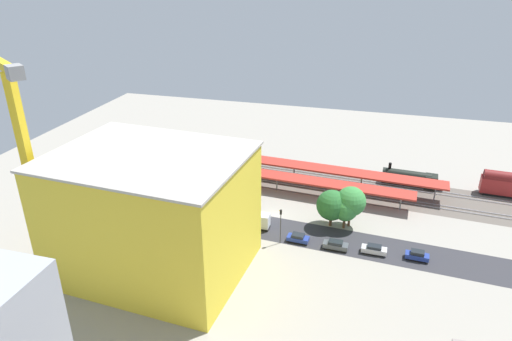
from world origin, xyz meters
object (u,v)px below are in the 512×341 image
object	(u,v)px
construction_building	(153,215)
street_tree_2	(332,205)
box_truck_0	(150,207)
box_truck_1	(246,219)
parked_car_3	(298,238)
traffic_light	(281,222)
platform_canopy_far	(327,169)
parked_car_2	(336,245)
parked_car_1	(374,250)
street_tree_3	(345,209)
street_tree_4	(240,190)
street_tree_0	(351,201)
platform_canopy_near	(277,176)
tower_crane	(23,151)
box_truck_2	(152,204)
parked_car_0	(417,256)
locomotive	(412,179)
street_tree_1	(177,180)

from	to	relation	value
construction_building	street_tree_2	xyz separation A→B (m)	(-27.51, -21.86, -5.75)
box_truck_0	box_truck_1	xyz separation A→B (m)	(-21.04, -0.55, -0.05)
parked_car_3	traffic_light	bearing A→B (deg)	23.81
platform_canopy_far	parked_car_2	size ratio (longest dim) A/B	11.71
parked_car_1	street_tree_3	size ratio (longest dim) A/B	0.66
parked_car_1	box_truck_1	world-z (taller)	box_truck_1
parked_car_2	street_tree_2	xyz separation A→B (m)	(1.95, -8.14, 3.92)
street_tree_4	traffic_light	bearing A→B (deg)	140.36
street_tree_0	street_tree_4	distance (m)	22.73
construction_building	street_tree_2	size ratio (longest dim) A/B	3.86
parked_car_1	traffic_light	bearing A→B (deg)	4.22
platform_canopy_near	tower_crane	distance (m)	53.67
construction_building	platform_canopy_near	bearing A→B (deg)	-107.07
parked_car_1	street_tree_4	world-z (taller)	street_tree_4
tower_crane	box_truck_2	xyz separation A→B (m)	(-9.53, -21.88, -19.61)
parked_car_0	parked_car_2	bearing A→B (deg)	2.12
parked_car_3	construction_building	world-z (taller)	construction_building
parked_car_0	street_tree_4	distance (m)	36.64
box_truck_1	traffic_light	distance (m)	9.55
locomotive	parked_car_3	world-z (taller)	locomotive
parked_car_3	box_truck_1	bearing A→B (deg)	-13.98
platform_canopy_near	box_truck_2	size ratio (longest dim) A/B	6.68
parked_car_0	street_tree_0	size ratio (longest dim) A/B	0.49
platform_canopy_far	street_tree_3	bearing A→B (deg)	107.73
parked_car_0	street_tree_2	bearing A→B (deg)	-24.78
platform_canopy_far	construction_building	distance (m)	47.53
street_tree_3	box_truck_1	bearing A→B (deg)	13.67
street_tree_2	box_truck_2	bearing A→B (deg)	5.96
street_tree_1	box_truck_0	bearing A→B (deg)	60.21
platform_canopy_near	street_tree_4	distance (m)	13.71
platform_canopy_near	street_tree_2	xyz separation A→B (m)	(-14.12, 12.49, 0.93)
tower_crane	street_tree_2	size ratio (longest dim) A/B	4.62
box_truck_2	street_tree_1	world-z (taller)	street_tree_1
parked_car_1	construction_building	bearing A→B (deg)	21.22
street_tree_3	street_tree_4	size ratio (longest dim) A/B	0.88
street_tree_2	traffic_light	bearing A→B (deg)	46.82
parked_car_0	box_truck_2	bearing A→B (deg)	-3.85
platform_canopy_near	locomotive	xyz separation A→B (m)	(-30.58, -11.06, -1.96)
platform_canopy_near	box_truck_1	size ratio (longest dim) A/B	6.38
locomotive	box_truck_0	world-z (taller)	locomotive
parked_car_0	street_tree_4	bearing A→B (deg)	-11.82
locomotive	tower_crane	bearing A→B (deg)	37.71
box_truck_0	street_tree_4	world-z (taller)	street_tree_4
parked_car_0	parked_car_2	size ratio (longest dim) A/B	0.91
platform_canopy_far	parked_car_0	xyz separation A→B (m)	(-19.73, 26.13, -3.31)
construction_building	box_truck_0	size ratio (longest dim) A/B	3.02
parked_car_0	street_tree_0	xyz separation A→B (m)	(12.86, -8.44, 4.84)
parked_car_3	street_tree_2	size ratio (longest dim) A/B	0.55
street_tree_4	platform_canopy_near	bearing A→B (deg)	-111.48
parked_car_2	street_tree_0	size ratio (longest dim) A/B	0.54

